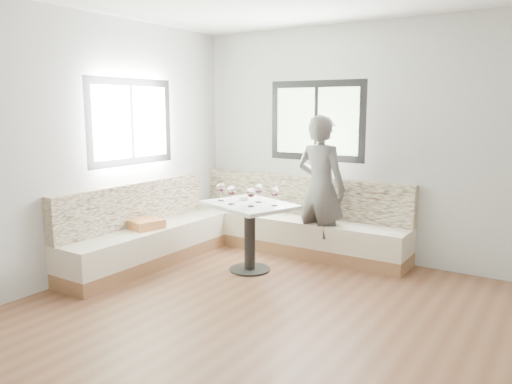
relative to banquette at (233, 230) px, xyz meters
The scene contains 10 objects.
room 2.42m from the banquette, 45.84° to the right, with size 5.01×5.01×2.81m.
banquette is the anchor object (origin of this frame).
table 0.62m from the banquette, 34.64° to the right, with size 1.13×1.00×0.77m.
person 1.19m from the banquette, 26.65° to the left, with size 0.63×0.42×1.74m, color #4E4A48.
olive_ramekin 0.60m from the banquette, 33.40° to the right, with size 0.11×0.11×0.05m.
wine_glass_a 0.72m from the banquette, 72.43° to the right, with size 0.10×0.10×0.21m.
wine_glass_b 0.84m from the banquette, 55.06° to the right, with size 0.10×0.10×0.21m.
wine_glass_c 0.96m from the banquette, 38.97° to the right, with size 0.10×0.10×0.21m.
wine_glass_d 0.83m from the banquette, 24.14° to the right, with size 0.10×0.10×0.21m.
wine_glass_e 1.03m from the banquette, 21.55° to the right, with size 0.10×0.10×0.21m.
Camera 1 is at (1.89, -3.19, 1.82)m, focal length 35.00 mm.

